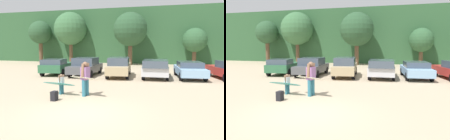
{
  "view_description": "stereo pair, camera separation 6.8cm",
  "coord_description": "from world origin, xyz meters",
  "views": [
    {
      "loc": [
        3.39,
        -7.64,
        2.63
      ],
      "look_at": [
        -0.49,
        6.07,
        1.01
      ],
      "focal_mm": 35.65,
      "sensor_mm": 36.0,
      "label": 1
    },
    {
      "loc": [
        3.45,
        -7.63,
        2.63
      ],
      "look_at": [
        -0.49,
        6.07,
        1.01
      ],
      "focal_mm": 35.65,
      "sensor_mm": 36.0,
      "label": 2
    }
  ],
  "objects": [
    {
      "name": "ground_plane",
      "position": [
        0.0,
        0.0,
        0.0
      ],
      "size": [
        120.0,
        120.0,
        0.0
      ],
      "primitive_type": "plane",
      "color": "tan"
    },
    {
      "name": "hillside_ridge",
      "position": [
        0.0,
        29.27,
        3.91
      ],
      "size": [
        108.0,
        12.0,
        7.82
      ],
      "primitive_type": "cube",
      "color": "#2D5633",
      "rests_on": "ground_plane"
    },
    {
      "name": "tree_left",
      "position": [
        -15.96,
        21.58,
        4.41
      ],
      "size": [
        3.37,
        3.37,
        6.17
      ],
      "color": "brown",
      "rests_on": "ground_plane"
    },
    {
      "name": "tree_far_left",
      "position": [
        -11.18,
        21.91,
        4.93
      ],
      "size": [
        4.68,
        4.68,
        7.29
      ],
      "color": "brown",
      "rests_on": "ground_plane"
    },
    {
      "name": "tree_far_right",
      "position": [
        -2.25,
        21.0,
        4.6
      ],
      "size": [
        4.37,
        4.37,
        6.82
      ],
      "color": "brown",
      "rests_on": "ground_plane"
    },
    {
      "name": "tree_center_left",
      "position": [
        5.74,
        22.18,
        3.2
      ],
      "size": [
        3.03,
        3.03,
        4.75
      ],
      "color": "brown",
      "rests_on": "ground_plane"
    },
    {
      "name": "parked_car_forest_green",
      "position": [
        -6.73,
        9.97,
        0.75
      ],
      "size": [
        2.59,
        4.32,
        1.4
      ],
      "rotation": [
        0.0,
        0.0,
        1.75
      ],
      "color": "#2D6642",
      "rests_on": "ground_plane"
    },
    {
      "name": "parked_car_dark_gray",
      "position": [
        -4.02,
        10.16,
        0.78
      ],
      "size": [
        2.27,
        4.63,
        1.53
      ],
      "rotation": [
        0.0,
        0.0,
        1.65
      ],
      "color": "#4C4F54",
      "rests_on": "ground_plane"
    },
    {
      "name": "parked_car_tan",
      "position": [
        -1.04,
        10.14,
        0.84
      ],
      "size": [
        2.43,
        4.9,
        1.61
      ],
      "rotation": [
        0.0,
        0.0,
        1.72
      ],
      "color": "tan",
      "rests_on": "ground_plane"
    },
    {
      "name": "parked_car_silver",
      "position": [
        1.96,
        10.16,
        0.8
      ],
      "size": [
        2.19,
        4.92,
        1.49
      ],
      "rotation": [
        0.0,
        0.0,
        1.63
      ],
      "color": "silver",
      "rests_on": "ground_plane"
    },
    {
      "name": "parked_car_sky_blue",
      "position": [
        4.53,
        10.83,
        0.7
      ],
      "size": [
        2.45,
        4.95,
        1.32
      ],
      "rotation": [
        0.0,
        0.0,
        1.69
      ],
      "color": "#84ADD1",
      "rests_on": "ground_plane"
    },
    {
      "name": "person_adult",
      "position": [
        -1.01,
        2.85,
        1.0
      ],
      "size": [
        0.39,
        0.72,
        1.77
      ],
      "rotation": [
        0.0,
        0.0,
        2.98
      ],
      "color": "teal",
      "rests_on": "ground_plane"
    },
    {
      "name": "person_child",
      "position": [
        -2.4,
        2.87,
        0.61
      ],
      "size": [
        0.24,
        0.49,
        1.09
      ],
      "rotation": [
        0.0,
        0.0,
        2.98
      ],
      "color": "teal",
      "rests_on": "ground_plane"
    },
    {
      "name": "surfboard_cream",
      "position": [
        -1.06,
        2.8,
        0.93
      ],
      "size": [
        1.96,
        1.11,
        0.23
      ],
      "rotation": [
        0.0,
        0.0,
        2.81
      ],
      "color": "beige"
    },
    {
      "name": "surfboard_teal",
      "position": [
        -2.48,
        2.73,
        0.58
      ],
      "size": [
        2.15,
        0.91,
        0.28
      ],
      "rotation": [
        0.0,
        0.0,
        2.97
      ],
      "color": "teal"
    },
    {
      "name": "backpack_dropped",
      "position": [
        -2.04,
        1.51,
        0.22
      ],
      "size": [
        0.24,
        0.34,
        0.45
      ],
      "color": "black",
      "rests_on": "ground_plane"
    }
  ]
}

